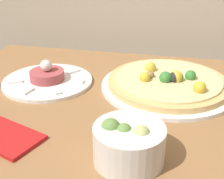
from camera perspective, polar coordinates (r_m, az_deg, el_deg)
dining_table at (r=0.83m, az=4.04°, el=-10.66°), size 1.12×0.79×0.79m
pizza_plate at (r=0.87m, az=10.20°, el=1.19°), size 0.37×0.37×0.06m
tartare_plate at (r=0.91m, az=-11.73°, el=1.87°), size 0.26×0.26×0.07m
small_bowl at (r=0.58m, az=3.04°, el=-9.75°), size 0.13×0.13×0.08m
napkin at (r=0.69m, az=-19.03°, el=-8.10°), size 0.18×0.14×0.01m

